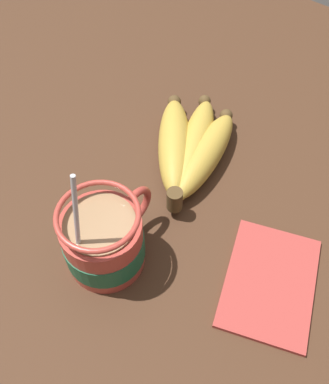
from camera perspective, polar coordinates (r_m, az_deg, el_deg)
table at (r=55.21cm, az=-6.07°, el=-6.40°), size 127.20×127.20×3.87cm
coffee_mug at (r=48.37cm, az=-8.03°, el=-6.43°), size 12.68×9.15×17.41cm
banana_bunch at (r=58.93cm, az=3.37°, el=5.94°), size 19.62×15.00×4.48cm
napkin at (r=51.24cm, az=13.85°, el=-11.57°), size 16.64×14.12×0.60cm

